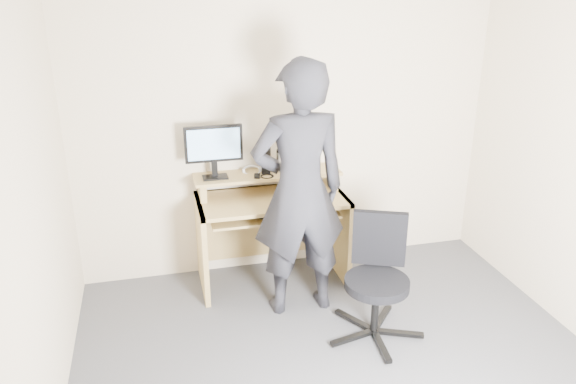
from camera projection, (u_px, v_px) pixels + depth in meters
name	position (u px, v px, depth m)	size (l,w,h in m)	color
back_wall	(287.00, 126.00, 4.64)	(3.50, 0.02, 2.50)	beige
desk	(270.00, 217.00, 4.65)	(1.20, 0.60, 0.91)	tan
monitor	(214.00, 147.00, 4.37)	(0.45, 0.13, 0.43)	black
external_drive	(266.00, 160.00, 4.58)	(0.07, 0.13, 0.20)	black
travel_mug	(281.00, 162.00, 4.59)	(0.07, 0.07, 0.17)	#B4B4B8
smartphone	(299.00, 172.00, 4.59)	(0.07, 0.13, 0.01)	black
charger	(257.00, 176.00, 4.46)	(0.04, 0.04, 0.04)	black
headphones	(252.00, 170.00, 4.61)	(0.16, 0.16, 0.02)	silver
keyboard	(262.00, 213.00, 4.43)	(0.46, 0.18, 0.03)	black
mouse	(322.00, 196.00, 4.50)	(0.10, 0.06, 0.04)	black
office_chair	(377.00, 273.00, 3.94)	(0.68, 0.67, 0.86)	black
person	(299.00, 191.00, 4.05)	(0.70, 0.46, 1.93)	black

